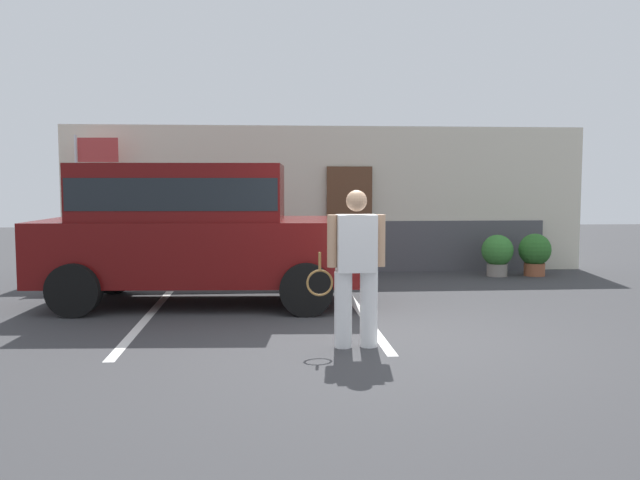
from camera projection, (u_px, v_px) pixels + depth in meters
name	position (u px, v px, depth m)	size (l,w,h in m)	color
ground_plane	(377.00, 341.00, 7.67)	(40.00, 40.00, 0.00)	#38383A
parking_stripe_0	(147.00, 318.00, 8.93)	(0.12, 4.40, 0.01)	silver
parking_stripe_1	(363.00, 315.00, 9.16)	(0.12, 4.40, 0.01)	silver
house_frontage	(328.00, 204.00, 13.57)	(10.38, 0.40, 2.90)	beige
parked_suv	(193.00, 226.00, 9.92)	(4.70, 2.38, 2.05)	#590C0C
tennis_player_man	(356.00, 267.00, 7.32)	(0.89, 0.28, 1.71)	white
potted_plant_by_porch	(497.00, 253.00, 12.91)	(0.60, 0.60, 0.79)	gray
potted_plant_secondary	(535.00, 252.00, 12.96)	(0.61, 0.61, 0.81)	#9E5638
flag_pole	(88.00, 178.00, 12.56)	(0.80, 0.08, 2.66)	silver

